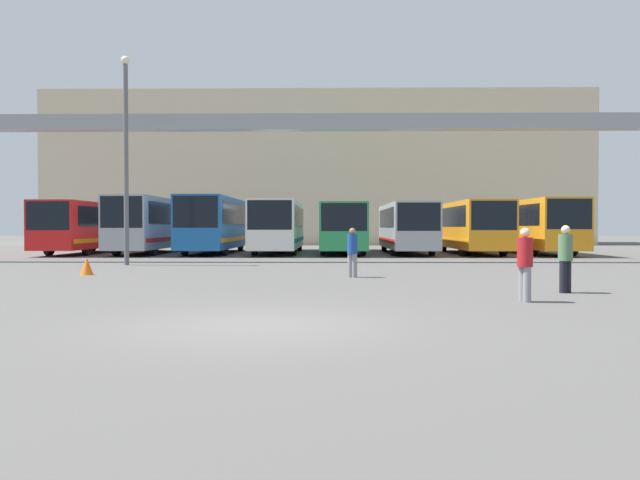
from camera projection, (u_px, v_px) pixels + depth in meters
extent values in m
plane|color=#514F4C|center=(257.00, 325.00, 10.33)|extent=(200.00, 200.00, 0.00)
cube|color=beige|center=(318.00, 173.00, 60.32)|extent=(48.97, 12.00, 13.69)
cube|color=gray|center=(304.00, 122.00, 28.47)|extent=(37.97, 0.80, 0.70)
cube|color=red|center=(90.00, 225.00, 38.29)|extent=(2.49, 11.47, 2.70)
cube|color=black|center=(48.00, 216.00, 32.57)|extent=(2.29, 0.06, 1.51)
cube|color=black|center=(90.00, 217.00, 38.28)|extent=(2.52, 9.75, 1.14)
cube|color=orange|center=(90.00, 239.00, 38.31)|extent=(2.52, 10.89, 0.24)
cylinder|color=black|center=(49.00, 246.00, 35.13)|extent=(0.28, 1.03, 1.03)
cylinder|color=black|center=(87.00, 246.00, 35.09)|extent=(0.28, 1.03, 1.03)
cylinder|color=black|center=(92.00, 243.00, 41.55)|extent=(0.28, 1.03, 1.03)
cylinder|color=black|center=(125.00, 243.00, 41.51)|extent=(0.28, 1.03, 1.03)
cube|color=#999EA5|center=(150.00, 223.00, 37.60)|extent=(2.40, 10.22, 2.98)
cube|color=black|center=(121.00, 212.00, 32.51)|extent=(2.21, 0.06, 1.67)
cube|color=black|center=(150.00, 214.00, 37.59)|extent=(2.43, 8.69, 1.25)
cube|color=red|center=(150.00, 239.00, 37.62)|extent=(2.43, 9.71, 0.24)
cylinder|color=black|center=(116.00, 246.00, 34.79)|extent=(0.28, 1.03, 1.03)
cylinder|color=black|center=(154.00, 247.00, 34.76)|extent=(0.28, 1.03, 1.03)
cylinder|color=black|center=(147.00, 244.00, 40.51)|extent=(0.28, 1.03, 1.03)
cylinder|color=black|center=(178.00, 244.00, 40.48)|extent=(0.28, 1.03, 1.03)
cube|color=#1959A5|center=(215.00, 223.00, 37.95)|extent=(2.57, 11.04, 2.99)
cube|color=black|center=(195.00, 212.00, 32.44)|extent=(2.36, 0.06, 1.68)
cube|color=black|center=(215.00, 214.00, 37.94)|extent=(2.60, 9.39, 1.26)
cube|color=orange|center=(215.00, 239.00, 37.98)|extent=(2.60, 10.49, 0.24)
cylinder|color=black|center=(185.00, 247.00, 34.91)|extent=(0.28, 0.91, 0.91)
cylinder|color=black|center=(225.00, 247.00, 34.88)|extent=(0.28, 0.91, 0.91)
cylinder|color=black|center=(207.00, 244.00, 41.09)|extent=(0.28, 0.91, 0.91)
cylinder|color=black|center=(241.00, 244.00, 41.06)|extent=(0.28, 0.91, 0.91)
cube|color=silver|center=(279.00, 225.00, 38.39)|extent=(2.53, 12.04, 2.76)
cube|color=black|center=(270.00, 215.00, 32.38)|extent=(2.33, 0.06, 1.54)
cube|color=black|center=(279.00, 217.00, 38.38)|extent=(2.56, 10.24, 1.16)
cube|color=#1966B2|center=(279.00, 239.00, 38.41)|extent=(2.56, 11.44, 0.24)
cylinder|color=black|center=(255.00, 246.00, 35.07)|extent=(0.28, 1.03, 1.03)
cylinder|color=black|center=(294.00, 246.00, 35.03)|extent=(0.28, 1.03, 1.03)
cylinder|color=black|center=(267.00, 243.00, 41.81)|extent=(0.28, 1.03, 1.03)
cylinder|color=black|center=(300.00, 243.00, 41.77)|extent=(0.28, 1.03, 1.03)
cube|color=#268C4C|center=(342.00, 226.00, 38.40)|extent=(2.60, 12.17, 2.60)
cube|color=black|center=(344.00, 217.00, 32.32)|extent=(2.39, 0.06, 1.46)
cube|color=black|center=(342.00, 219.00, 38.39)|extent=(2.63, 10.35, 1.09)
cube|color=red|center=(342.00, 240.00, 38.42)|extent=(2.63, 11.56, 0.24)
cylinder|color=black|center=(323.00, 246.00, 35.03)|extent=(0.28, 1.09, 1.09)
cylinder|color=black|center=(363.00, 246.00, 35.00)|extent=(0.28, 1.09, 1.09)
cylinder|color=black|center=(324.00, 243.00, 41.85)|extent=(0.28, 1.09, 1.09)
cylinder|color=black|center=(358.00, 243.00, 41.81)|extent=(0.28, 1.09, 1.09)
cube|color=#999EA5|center=(406.00, 226.00, 37.70)|extent=(2.43, 10.89, 2.62)
cube|color=black|center=(419.00, 217.00, 32.26)|extent=(2.24, 0.06, 1.47)
cube|color=black|center=(406.00, 218.00, 37.69)|extent=(2.46, 9.26, 1.10)
cube|color=red|center=(406.00, 240.00, 37.71)|extent=(2.46, 10.35, 0.24)
cylinder|color=black|center=(394.00, 247.00, 34.69)|extent=(0.28, 1.01, 1.01)
cylinder|color=black|center=(432.00, 247.00, 34.66)|extent=(0.28, 1.01, 1.01)
cylinder|color=black|center=(384.00, 244.00, 40.79)|extent=(0.28, 1.01, 1.01)
cylinder|color=black|center=(416.00, 244.00, 40.75)|extent=(0.28, 1.01, 1.01)
cube|color=orange|center=(471.00, 225.00, 37.45)|extent=(2.56, 10.53, 2.72)
cube|color=black|center=(494.00, 215.00, 32.20)|extent=(2.36, 0.06, 1.52)
cube|color=black|center=(471.00, 217.00, 37.44)|extent=(2.59, 8.95, 1.14)
cube|color=orange|center=(471.00, 240.00, 37.47)|extent=(2.59, 10.01, 0.24)
cylinder|color=black|center=(463.00, 246.00, 34.55)|extent=(0.28, 1.10, 1.10)
cylinder|color=black|center=(503.00, 246.00, 34.51)|extent=(0.28, 1.10, 1.10)
cylinder|color=black|center=(443.00, 243.00, 40.44)|extent=(0.28, 1.10, 1.10)
cylinder|color=black|center=(478.00, 243.00, 40.41)|extent=(0.28, 1.10, 1.10)
cube|color=orange|center=(535.00, 224.00, 37.54)|extent=(2.52, 10.83, 2.82)
cube|color=black|center=(569.00, 214.00, 32.13)|extent=(2.32, 0.06, 1.58)
cube|color=black|center=(535.00, 216.00, 37.53)|extent=(2.55, 9.20, 1.19)
cube|color=orange|center=(535.00, 239.00, 37.56)|extent=(2.55, 10.29, 0.24)
cylinder|color=black|center=(533.00, 246.00, 34.55)|extent=(0.28, 1.07, 1.07)
cylinder|color=black|center=(573.00, 246.00, 34.52)|extent=(0.28, 1.07, 1.07)
cylinder|color=black|center=(503.00, 243.00, 40.61)|extent=(0.28, 1.07, 1.07)
cylinder|color=black|center=(536.00, 243.00, 40.58)|extent=(0.28, 1.07, 1.07)
cylinder|color=gray|center=(523.00, 284.00, 13.54)|extent=(0.17, 0.17, 0.76)
cylinder|color=gray|center=(527.00, 285.00, 13.40)|extent=(0.17, 0.17, 0.76)
cylinder|color=#A5191E|center=(525.00, 252.00, 13.45)|extent=(0.33, 0.33, 0.64)
sphere|color=beige|center=(525.00, 233.00, 13.44)|extent=(0.21, 0.21, 0.21)
cylinder|color=gray|center=(350.00, 266.00, 20.02)|extent=(0.17, 0.17, 0.75)
cylinder|color=gray|center=(354.00, 266.00, 19.95)|extent=(0.17, 0.17, 0.75)
cylinder|color=navy|center=(352.00, 244.00, 19.97)|extent=(0.33, 0.33, 0.63)
sphere|color=#8C6647|center=(352.00, 231.00, 19.96)|extent=(0.20, 0.20, 0.20)
cylinder|color=black|center=(563.00, 277.00, 15.27)|extent=(0.18, 0.18, 0.79)
cylinder|color=black|center=(567.00, 277.00, 15.35)|extent=(0.18, 0.18, 0.79)
cylinder|color=#4C724C|center=(566.00, 247.00, 15.29)|extent=(0.35, 0.35, 0.66)
sphere|color=beige|center=(566.00, 230.00, 15.29)|extent=(0.21, 0.21, 0.21)
cone|color=orange|center=(87.00, 266.00, 21.03)|extent=(0.43, 0.43, 0.58)
cylinder|color=#595B60|center=(126.00, 165.00, 26.28)|extent=(0.20, 0.20, 8.48)
sphere|color=beige|center=(125.00, 60.00, 26.19)|extent=(0.36, 0.36, 0.36)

